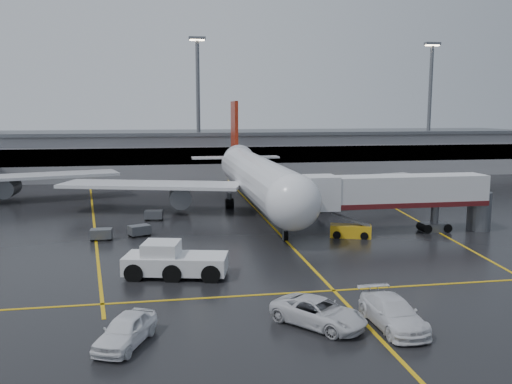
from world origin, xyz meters
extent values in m
plane|color=black|center=(0.00, 0.00, 0.00)|extent=(220.00, 220.00, 0.00)
cube|color=gold|center=(0.00, 0.00, 0.01)|extent=(0.25, 90.00, 0.02)
cube|color=gold|center=(0.00, -22.00, 0.01)|extent=(60.00, 0.25, 0.02)
cube|color=gold|center=(-20.00, 10.00, 0.01)|extent=(9.99, 69.35, 0.02)
cube|color=gold|center=(18.00, 10.00, 0.01)|extent=(7.57, 69.64, 0.02)
cube|color=gray|center=(0.00, 48.00, 4.00)|extent=(120.00, 18.00, 8.00)
cube|color=black|center=(0.00, 39.20, 4.50)|extent=(120.00, 0.40, 3.00)
cube|color=#595B60|center=(0.00, 48.00, 8.30)|extent=(122.00, 19.00, 0.60)
cylinder|color=#595B60|center=(-5.00, 42.00, 12.50)|extent=(0.70, 0.70, 25.00)
cube|color=#595B60|center=(-5.00, 42.00, 25.20)|extent=(3.00, 1.20, 0.50)
cube|color=#FFE5B2|center=(-5.00, 42.00, 24.90)|extent=(2.60, 0.90, 0.20)
cylinder|color=#595B60|center=(40.00, 42.00, 12.50)|extent=(0.70, 0.70, 25.00)
cube|color=#595B60|center=(40.00, 42.00, 25.20)|extent=(3.00, 1.20, 0.50)
cube|color=#FFE5B2|center=(40.00, 42.00, 24.90)|extent=(2.60, 0.90, 0.20)
cylinder|color=silver|center=(0.00, 8.00, 4.20)|extent=(5.20, 36.00, 5.20)
sphere|color=silver|center=(0.00, -10.00, 4.20)|extent=(5.20, 5.20, 5.20)
cone|color=silver|center=(0.00, 29.00, 4.80)|extent=(4.94, 8.00, 4.94)
cube|color=maroon|center=(0.00, 30.00, 9.70)|extent=(0.50, 5.50, 8.50)
cube|color=silver|center=(0.00, 29.00, 5.00)|extent=(14.00, 3.00, 0.25)
cube|color=silver|center=(-13.00, 10.00, 3.40)|extent=(22.80, 11.83, 0.40)
cube|color=silver|center=(13.00, 10.00, 3.40)|extent=(22.80, 11.83, 0.40)
cylinder|color=#595B60|center=(-9.50, 9.00, 2.00)|extent=(2.60, 4.50, 2.60)
cylinder|color=#595B60|center=(9.50, 9.00, 2.00)|extent=(2.60, 4.50, 2.60)
cylinder|color=#595B60|center=(0.00, -7.00, 1.00)|extent=(0.56, 0.56, 2.00)
cylinder|color=#595B60|center=(-3.20, 11.00, 1.00)|extent=(0.56, 0.56, 2.00)
cylinder|color=#595B60|center=(3.20, 11.00, 1.00)|extent=(0.56, 0.56, 2.00)
cylinder|color=black|center=(0.00, -7.00, 0.45)|extent=(0.40, 1.10, 1.10)
cylinder|color=black|center=(-3.20, 11.00, 0.55)|extent=(1.00, 1.40, 1.40)
cylinder|color=black|center=(3.20, 11.00, 0.55)|extent=(1.00, 1.40, 1.40)
cube|color=silver|center=(-29.00, 22.00, 3.40)|extent=(22.80, 11.83, 0.40)
cylinder|color=#595B60|center=(-32.50, 21.00, 2.00)|extent=(2.60, 4.50, 2.60)
cube|color=silver|center=(12.00, -6.00, 4.40)|extent=(18.00, 3.20, 3.00)
cube|color=#4E1214|center=(12.00, -6.00, 3.10)|extent=(18.00, 3.30, 0.50)
cube|color=silver|center=(3.80, -6.00, 4.40)|extent=(3.00, 3.40, 3.30)
cylinder|color=#595B60|center=(16.00, -6.00, 1.50)|extent=(0.80, 0.80, 3.00)
cube|color=#595B60|center=(16.00, -6.00, 0.45)|extent=(2.60, 1.60, 0.90)
cylinder|color=#595B60|center=(21.00, -6.00, 2.00)|extent=(2.40, 2.40, 4.00)
cylinder|color=black|center=(14.90, -6.00, 0.45)|extent=(0.90, 1.80, 0.90)
cylinder|color=black|center=(17.10, -6.00, 0.45)|extent=(0.90, 1.80, 0.90)
cube|color=silver|center=(-10.66, -16.76, 0.98)|extent=(8.10, 4.66, 1.30)
cube|color=silver|center=(-11.72, -16.52, 2.07)|extent=(3.12, 3.12, 1.09)
cube|color=black|center=(-11.72, -16.52, 2.07)|extent=(2.81, 2.81, 0.98)
cylinder|color=black|center=(-13.42, -16.13, 0.60)|extent=(2.10, 3.49, 1.41)
cylinder|color=black|center=(-10.66, -16.76, 0.60)|extent=(2.10, 3.49, 1.41)
cylinder|color=black|center=(-7.91, -17.39, 0.60)|extent=(2.10, 3.49, 1.41)
cube|color=gold|center=(6.64, -6.88, 0.61)|extent=(4.29, 2.87, 1.21)
cube|color=#595B60|center=(6.64, -6.88, 1.76)|extent=(3.94, 2.20, 1.38)
cylinder|color=black|center=(5.39, -6.44, 0.33)|extent=(1.35, 2.02, 0.77)
cylinder|color=black|center=(7.89, -7.32, 0.33)|extent=(1.35, 2.02, 0.77)
imported|color=silver|center=(-2.77, -27.70, 0.79)|extent=(5.71, 6.07, 1.59)
imported|color=silver|center=(1.36, -28.62, 0.84)|extent=(2.57, 5.90, 1.69)
imported|color=white|center=(-13.59, -28.46, 0.82)|extent=(3.63, 5.17, 1.64)
cube|color=#595B60|center=(-13.94, -3.00, 0.65)|extent=(2.36, 2.00, 0.90)
cylinder|color=black|center=(-14.47, -3.78, 0.18)|extent=(0.40, 0.20, 0.40)
cylinder|color=black|center=(-13.00, -3.13, 0.18)|extent=(0.40, 0.20, 0.40)
cylinder|color=black|center=(-14.87, -2.87, 0.18)|extent=(0.40, 0.20, 0.40)
cylinder|color=black|center=(-13.41, -2.22, 0.18)|extent=(0.40, 0.20, 0.40)
cube|color=#595B60|center=(-17.49, -4.02, 0.65)|extent=(2.01, 1.32, 0.90)
cylinder|color=black|center=(-18.29, -4.51, 0.18)|extent=(0.40, 0.20, 0.40)
cylinder|color=black|center=(-16.69, -4.53, 0.18)|extent=(0.40, 0.20, 0.40)
cylinder|color=black|center=(-18.28, -3.51, 0.18)|extent=(0.40, 0.20, 0.40)
cylinder|color=black|center=(-16.68, -3.53, 0.18)|extent=(0.40, 0.20, 0.40)
cube|color=#595B60|center=(-12.66, 4.93, 0.65)|extent=(2.14, 1.52, 0.90)
cylinder|color=black|center=(-13.51, 4.52, 0.18)|extent=(0.40, 0.20, 0.40)
cylinder|color=black|center=(-11.92, 4.34, 0.18)|extent=(0.40, 0.20, 0.40)
cylinder|color=black|center=(-13.39, 5.52, 0.18)|extent=(0.40, 0.20, 0.40)
cylinder|color=black|center=(-11.81, 5.33, 0.18)|extent=(0.40, 0.20, 0.40)
camera|label=1|loc=(-11.37, -56.08, 12.25)|focal=37.48mm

